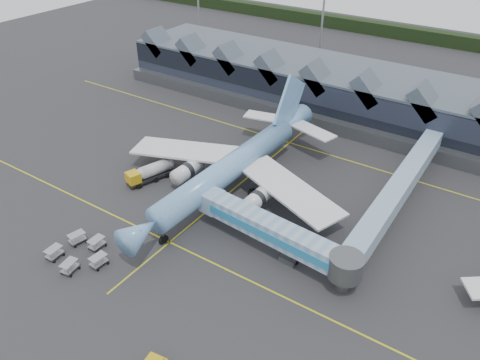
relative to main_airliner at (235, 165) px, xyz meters
The scene contains 9 objects.
ground 10.01m from the main_airliner, 88.98° to the right, with size 260.00×260.00×0.00m, color #272729.
taxi_stripes 4.59m from the main_airliner, 81.27° to the left, with size 120.00×60.00×0.01m.
tree_line_far 101.07m from the main_airliner, 89.91° to the left, with size 260.00×4.00×4.00m, color black.
terminal 38.71m from the main_airliner, 97.28° to the left, with size 90.00×22.25×12.52m.
light_masts 58.40m from the main_airliner, 68.54° to the left, with size 132.40×42.56×22.45m.
main_airliner is the anchor object (origin of this frame).
jet_bridge 18.70m from the main_airliner, 34.89° to the right, with size 25.74×5.93×5.41m.
fuel_truck 14.88m from the main_airliner, 155.62° to the right, with size 4.66×8.89×2.99m.
baggage_carts 27.60m from the main_airliner, 107.28° to the right, with size 8.02×7.67×1.60m.
Camera 1 is at (37.06, -45.19, 44.40)m, focal length 35.00 mm.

